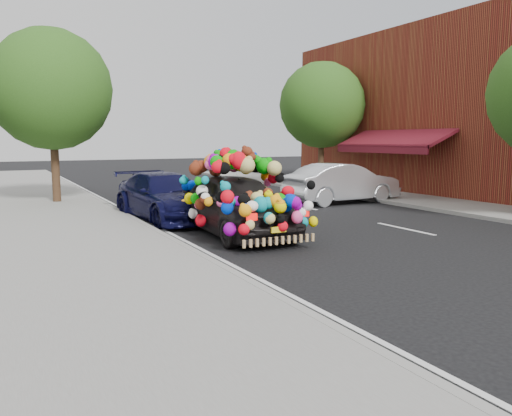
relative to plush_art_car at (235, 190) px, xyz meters
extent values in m
plane|color=black|center=(0.61, -1.41, -1.10)|extent=(100.00, 100.00, 0.00)
cube|color=gray|center=(-3.69, -1.41, -1.04)|extent=(4.00, 60.00, 0.12)
cube|color=gray|center=(-1.74, -1.41, -1.04)|extent=(0.15, 60.00, 0.13)
cube|color=gray|center=(8.81, 1.59, -1.04)|extent=(3.00, 40.00, 0.12)
cube|color=#5B111C|center=(9.31, 4.59, 1.25)|extent=(1.62, 5.20, 0.75)
cube|color=#5B111C|center=(8.56, 4.59, 0.85)|extent=(0.06, 5.20, 0.35)
cylinder|color=#332114|center=(-3.19, 8.09, 0.26)|extent=(0.28, 0.28, 2.73)
sphere|color=#275316|center=(-3.19, 8.09, 2.93)|extent=(4.20, 4.20, 4.20)
cylinder|color=#332114|center=(8.61, 8.59, 0.22)|extent=(0.28, 0.28, 2.64)
sphere|color=#275316|center=(8.61, 8.59, 2.80)|extent=(4.00, 4.00, 4.00)
imported|color=black|center=(0.00, 0.00, -0.35)|extent=(1.95, 4.47, 1.50)
cube|color=red|center=(-0.69, -2.19, -0.32)|extent=(0.22, 0.07, 0.14)
cube|color=red|center=(0.51, -2.24, -0.32)|extent=(0.22, 0.07, 0.14)
cube|color=yellow|center=(-0.09, -2.22, -0.62)|extent=(0.34, 0.05, 0.12)
imported|color=black|center=(-0.77, 3.09, -0.43)|extent=(2.28, 4.78, 1.35)
imported|color=silver|center=(6.12, 3.72, -0.38)|extent=(4.43, 1.62, 1.45)
camera|label=1|loc=(-5.21, -10.86, 1.20)|focal=35.00mm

